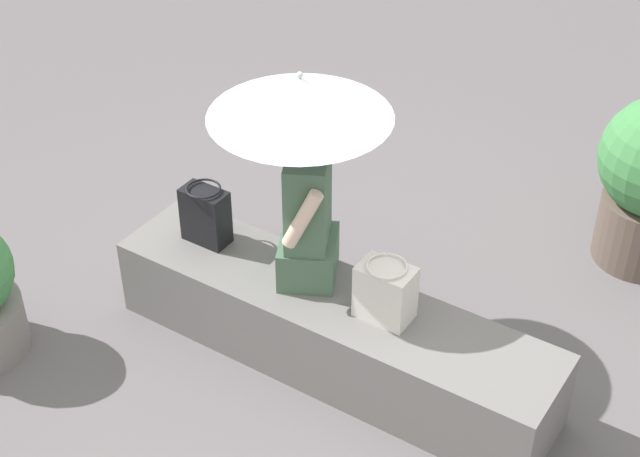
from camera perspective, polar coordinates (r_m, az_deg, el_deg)
ground_plane at (r=5.02m, az=0.67°, el=-7.95°), size 14.00×14.00×0.00m
stone_bench at (r=4.87m, az=0.69°, el=-6.07°), size 2.37×0.53×0.44m
person_seated at (r=4.62m, az=-0.73°, el=1.02°), size 0.40×0.51×0.90m
parasol at (r=4.43m, az=-1.20°, el=7.83°), size 0.88×0.88×1.08m
handbag_black at (r=5.03m, az=-6.85°, el=0.82°), size 0.25×0.19×0.33m
tote_bag_canvas at (r=4.52m, az=3.92°, el=-3.77°), size 0.27×0.20×0.31m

